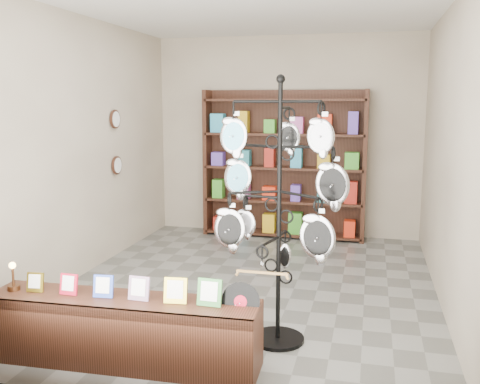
{
  "coord_description": "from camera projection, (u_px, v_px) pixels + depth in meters",
  "views": [
    {
      "loc": [
        1.26,
        -5.57,
        2.01
      ],
      "look_at": [
        0.14,
        -1.0,
        1.22
      ],
      "focal_mm": 40.0,
      "sensor_mm": 36.0,
      "label": 1
    }
  ],
  "objects": [
    {
      "name": "display_tree",
      "position": [
        279.0,
        192.0,
        4.36
      ],
      "size": [
        1.14,
        1.0,
        2.23
      ],
      "rotation": [
        0.0,
        0.0,
        -0.08
      ],
      "color": "black",
      "rests_on": "ground"
    },
    {
      "name": "back_shelving",
      "position": [
        284.0,
        169.0,
        7.99
      ],
      "size": [
        2.42,
        0.36,
        2.2
      ],
      "color": "black",
      "rests_on": "ground"
    },
    {
      "name": "wall_clocks",
      "position": [
        116.0,
        142.0,
        6.95
      ],
      "size": [
        0.03,
        0.24,
        0.84
      ],
      "color": "black",
      "rests_on": "ground"
    },
    {
      "name": "room_envelope",
      "position": [
        250.0,
        118.0,
        5.66
      ],
      "size": [
        5.0,
        5.0,
        5.0
      ],
      "color": "#C1B49B",
      "rests_on": "ground"
    },
    {
      "name": "front_shelf",
      "position": [
        123.0,
        330.0,
        4.14
      ],
      "size": [
        2.16,
        0.51,
        0.76
      ],
      "rotation": [
        0.0,
        0.0,
        0.03
      ],
      "color": "black",
      "rests_on": "ground"
    },
    {
      "name": "ground",
      "position": [
        249.0,
        285.0,
        5.96
      ],
      "size": [
        5.0,
        5.0,
        0.0
      ],
      "primitive_type": "plane",
      "color": "slate",
      "rests_on": "ground"
    }
  ]
}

